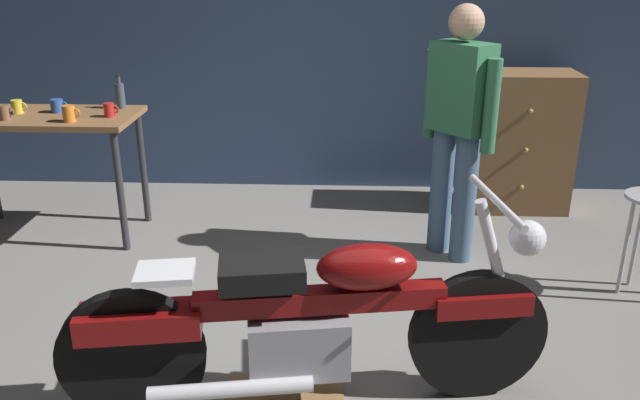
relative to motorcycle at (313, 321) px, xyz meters
name	(u,v)px	position (x,y,z in m)	size (l,w,h in m)	color
ground_plane	(315,372)	(-0.01, 0.25, -0.45)	(12.00, 12.00, 0.00)	gray
back_wall	(331,5)	(-0.01, 3.05, 1.10)	(8.00, 0.12, 3.10)	#384C70
workbench	(44,130)	(-1.99, 1.87, 0.34)	(1.30, 0.64, 0.90)	brown
motorcycle	(313,321)	(0.00, 0.00, 0.00)	(2.18, 0.70, 1.00)	black
person_standing	(458,124)	(0.85, 1.63, 0.48)	(0.42, 0.45, 1.67)	#46617F
wooden_dresser	(518,142)	(1.50, 2.55, 0.10)	(0.80, 0.47, 1.10)	brown
mug_red_diner	(110,110)	(-1.49, 1.82, 0.50)	(0.10, 0.07, 0.09)	red
mug_blue_enamel	(57,106)	(-1.90, 1.94, 0.50)	(0.12, 0.09, 0.09)	#2D51AD
mug_orange_travel	(69,114)	(-1.71, 1.68, 0.51)	(0.12, 0.08, 0.11)	orange
mug_brown_stoneware	(5,112)	(-2.16, 1.71, 0.50)	(0.11, 0.07, 0.10)	brown
mug_yellow_tall	(17,107)	(-2.17, 1.90, 0.50)	(0.11, 0.08, 0.09)	yellow
bottle	(120,95)	(-1.49, 2.08, 0.55)	(0.06, 0.06, 0.24)	#3F4C59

